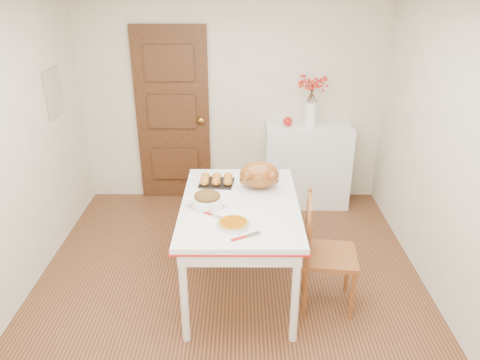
{
  "coord_description": "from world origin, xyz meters",
  "views": [
    {
      "loc": [
        0.11,
        -3.21,
        2.55
      ],
      "look_at": [
        0.09,
        0.16,
        1.03
      ],
      "focal_mm": 34.22,
      "sensor_mm": 36.0,
      "label": 1
    }
  ],
  "objects_px": {
    "pumpkin_pie": "(233,223)",
    "chair_oak": "(330,253)",
    "turkey_platter": "(259,176)",
    "sideboard": "(307,166)",
    "kitchen_table": "(240,247)"
  },
  "relations": [
    {
      "from": "pumpkin_pie",
      "to": "chair_oak",
      "type": "bearing_deg",
      "value": 14.09
    },
    {
      "from": "sideboard",
      "to": "chair_oak",
      "type": "distance_m",
      "value": 1.86
    },
    {
      "from": "sideboard",
      "to": "turkey_platter",
      "type": "height_order",
      "value": "turkey_platter"
    },
    {
      "from": "chair_oak",
      "to": "pumpkin_pie",
      "type": "bearing_deg",
      "value": 110.53
    },
    {
      "from": "kitchen_table",
      "to": "turkey_platter",
      "type": "height_order",
      "value": "turkey_platter"
    },
    {
      "from": "kitchen_table",
      "to": "turkey_platter",
      "type": "bearing_deg",
      "value": 56.91
    },
    {
      "from": "sideboard",
      "to": "chair_oak",
      "type": "height_order",
      "value": "same"
    },
    {
      "from": "kitchen_table",
      "to": "chair_oak",
      "type": "relative_size",
      "value": 1.46
    },
    {
      "from": "sideboard",
      "to": "kitchen_table",
      "type": "xyz_separation_m",
      "value": [
        -0.78,
        -1.67,
        -0.06
      ]
    },
    {
      "from": "sideboard",
      "to": "turkey_platter",
      "type": "relative_size",
      "value": 2.46
    },
    {
      "from": "turkey_platter",
      "to": "pumpkin_pie",
      "type": "xyz_separation_m",
      "value": [
        -0.21,
        -0.63,
        -0.1
      ]
    },
    {
      "from": "chair_oak",
      "to": "turkey_platter",
      "type": "relative_size",
      "value": 2.46
    },
    {
      "from": "chair_oak",
      "to": "turkey_platter",
      "type": "height_order",
      "value": "turkey_platter"
    },
    {
      "from": "kitchen_table",
      "to": "pumpkin_pie",
      "type": "xyz_separation_m",
      "value": [
        -0.05,
        -0.38,
        0.45
      ]
    },
    {
      "from": "kitchen_table",
      "to": "chair_oak",
      "type": "height_order",
      "value": "chair_oak"
    }
  ]
}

